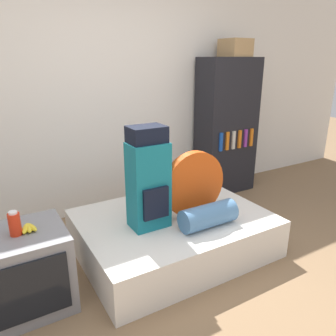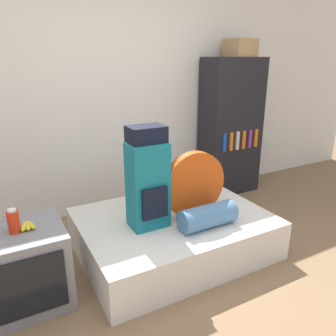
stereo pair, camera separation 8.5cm
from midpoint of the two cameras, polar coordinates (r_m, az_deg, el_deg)
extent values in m
plane|color=#846647|center=(2.47, 6.04, -23.71)|extent=(16.00, 16.00, 0.00)
cube|color=white|center=(3.60, -12.45, 12.46)|extent=(8.00, 0.05, 2.60)
cube|color=silver|center=(2.99, 0.09, -11.21)|extent=(1.60, 1.21, 0.34)
cube|color=#14707F|center=(2.61, -4.37, -3.09)|extent=(0.31, 0.22, 0.70)
cube|color=black|center=(2.50, -4.71, 5.86)|extent=(0.28, 0.20, 0.13)
cube|color=black|center=(2.55, -3.06, -6.18)|extent=(0.21, 0.03, 0.25)
cylinder|color=#D14C14|center=(2.80, 3.63, -2.85)|extent=(0.58, 0.08, 0.58)
cylinder|color=teal|center=(2.71, 6.13, -8.26)|extent=(0.48, 0.19, 0.19)
cube|color=gray|center=(2.55, -24.46, -15.81)|extent=(0.57, 0.53, 0.57)
cube|color=black|center=(2.32, -23.63, -19.05)|extent=(0.45, 0.02, 0.41)
cylinder|color=red|center=(2.37, -26.08, -8.81)|extent=(0.08, 0.08, 0.15)
cylinder|color=white|center=(2.33, -26.37, -6.98)|extent=(0.05, 0.05, 0.02)
ellipsoid|color=yellow|center=(2.41, -24.51, -9.59)|extent=(0.08, 0.14, 0.04)
ellipsoid|color=yellow|center=(2.41, -24.07, -9.51)|extent=(0.04, 0.13, 0.04)
ellipsoid|color=yellow|center=(2.41, -23.64, -9.43)|extent=(0.08, 0.14, 0.04)
cube|color=black|center=(4.20, 9.54, 7.03)|extent=(0.73, 0.38, 1.67)
cube|color=#194CB2|center=(3.92, 8.59, 4.48)|extent=(0.04, 0.02, 0.22)
cube|color=orange|center=(3.98, 9.69, 4.64)|extent=(0.04, 0.02, 0.22)
cube|color=beige|center=(4.05, 10.75, 4.79)|extent=(0.04, 0.02, 0.22)
cube|color=orange|center=(4.11, 11.79, 4.94)|extent=(0.04, 0.02, 0.22)
cube|color=purple|center=(4.17, 12.79, 5.08)|extent=(0.04, 0.02, 0.22)
cube|color=orange|center=(4.24, 13.76, 5.21)|extent=(0.04, 0.02, 0.22)
cube|color=#A88456|center=(4.15, 11.04, 19.85)|extent=(0.29, 0.31, 0.20)
camera|label=1|loc=(0.04, -90.90, -0.30)|focal=35.00mm
camera|label=2|loc=(0.04, 89.10, 0.30)|focal=35.00mm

